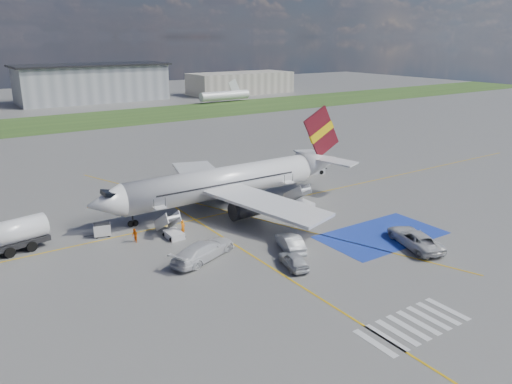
% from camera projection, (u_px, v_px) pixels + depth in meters
% --- Properties ---
extents(ground, '(400.00, 400.00, 0.00)m').
position_uv_depth(ground, '(288.00, 243.00, 53.37)').
color(ground, '#60605E').
rests_on(ground, ground).
extents(grass_strip, '(400.00, 30.00, 0.01)m').
position_uv_depth(grass_strip, '(64.00, 123.00, 128.53)').
color(grass_strip, '#2D4C1E').
rests_on(grass_strip, ground).
extents(taxiway_line_main, '(120.00, 0.20, 0.01)m').
position_uv_depth(taxiway_line_main, '(230.00, 212.00, 62.86)').
color(taxiway_line_main, gold).
rests_on(taxiway_line_main, ground).
extents(taxiway_line_cross, '(0.20, 60.00, 0.01)m').
position_uv_depth(taxiway_line_cross, '(313.00, 294.00, 42.78)').
color(taxiway_line_cross, gold).
rests_on(taxiway_line_cross, ground).
extents(taxiway_line_diag, '(20.71, 56.45, 0.01)m').
position_uv_depth(taxiway_line_diag, '(230.00, 212.00, 62.86)').
color(taxiway_line_diag, gold).
rests_on(taxiway_line_diag, ground).
extents(staging_box, '(14.00, 8.00, 0.01)m').
position_uv_depth(staging_box, '(381.00, 235.00, 55.55)').
color(staging_box, '#1B37A7').
rests_on(staging_box, ground).
extents(crosswalk, '(9.00, 4.00, 0.01)m').
position_uv_depth(crosswalk, '(413.00, 325.00, 38.16)').
color(crosswalk, silver).
rests_on(crosswalk, ground).
extents(terminal_centre, '(48.00, 18.00, 12.00)m').
position_uv_depth(terminal_centre, '(93.00, 84.00, 169.09)').
color(terminal_centre, gray).
rests_on(terminal_centre, ground).
extents(terminal_east, '(40.00, 16.00, 8.00)m').
position_uv_depth(terminal_east, '(241.00, 83.00, 193.53)').
color(terminal_east, gray).
rests_on(terminal_east, ground).
extents(airliner, '(36.81, 32.95, 11.92)m').
position_uv_depth(airliner, '(232.00, 181.00, 64.24)').
color(airliner, silver).
rests_on(airliner, ground).
extents(airstairs_fwd, '(1.90, 5.20, 3.60)m').
position_uv_depth(airstairs_fwd, '(172.00, 231.00, 54.99)').
color(airstairs_fwd, silver).
rests_on(airstairs_fwd, ground).
extents(airstairs_aft, '(1.90, 5.20, 3.60)m').
position_uv_depth(airstairs_aft, '(303.00, 202.00, 64.88)').
color(airstairs_aft, silver).
rests_on(airstairs_aft, ground).
extents(gpu_cart, '(2.01, 1.54, 1.50)m').
position_uv_depth(gpu_cart, '(102.00, 230.00, 55.05)').
color(gpu_cart, silver).
rests_on(gpu_cart, ground).
extents(belt_loader, '(6.08, 3.52, 1.75)m').
position_uv_depth(belt_loader, '(308.00, 171.00, 80.21)').
color(belt_loader, silver).
rests_on(belt_loader, ground).
extents(car_silver_a, '(2.74, 4.63, 1.48)m').
position_uv_depth(car_silver_a, '(294.00, 260.00, 47.56)').
color(car_silver_a, '#B3B5BB').
rests_on(car_silver_a, ground).
extents(car_silver_b, '(3.42, 5.49, 1.71)m').
position_uv_depth(car_silver_b, '(290.00, 243.00, 51.29)').
color(car_silver_b, '#A5A8AC').
rests_on(car_silver_b, ground).
extents(van_white_a, '(4.53, 6.58, 2.25)m').
position_uv_depth(van_white_a, '(415.00, 236.00, 52.37)').
color(van_white_a, silver).
rests_on(van_white_a, ground).
extents(van_white_b, '(6.60, 4.67, 2.40)m').
position_uv_depth(van_white_b, '(204.00, 247.00, 49.31)').
color(van_white_b, silver).
rests_on(van_white_b, ground).
extents(crew_fwd, '(0.79, 0.71, 1.81)m').
position_uv_depth(crew_fwd, '(183.00, 228.00, 55.26)').
color(crew_fwd, orange).
rests_on(crew_fwd, ground).
extents(crew_nose, '(0.66, 0.82, 1.57)m').
position_uv_depth(crew_nose, '(135.00, 236.00, 53.33)').
color(crew_nose, orange).
rests_on(crew_nose, ground).
extents(crew_aft, '(0.98, 1.13, 1.82)m').
position_uv_depth(crew_aft, '(264.00, 201.00, 64.26)').
color(crew_aft, orange).
rests_on(crew_aft, ground).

